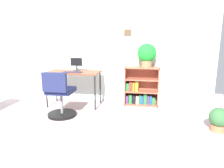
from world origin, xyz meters
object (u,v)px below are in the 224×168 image
Objects in this scene: monitor at (76,64)px; potted_plant_on_shelf at (147,54)px; bookshelf_low at (141,88)px; potted_plant_floor at (219,119)px; desk at (74,74)px; keyboard at (73,72)px; office_chair at (60,97)px.

potted_plant_on_shelf reaches higher than monitor.
bookshelf_low is 2.20× the size of potted_plant_floor.
desk is 1.44m from bookshelf_low.
monitor is at bearing 88.87° from keyboard.
potted_plant_on_shelf is at bearing -25.08° from bookshelf_low.
bookshelf_low is 1.69× the size of potted_plant_on_shelf.
keyboard is 1.54m from potted_plant_on_shelf.
keyboard is 0.46× the size of bookshelf_low.
potted_plant_floor is (2.56, -0.96, -0.67)m from monitor.
office_chair reaches higher than bookshelf_low.
potted_plant_floor is at bearing -43.12° from bookshelf_low.
keyboard is 0.66m from office_chair.
desk is 1.30× the size of office_chair.
bookshelf_low is at bearing 154.92° from potted_plant_on_shelf.
keyboard is at bearing 164.43° from potted_plant_floor.
keyboard reaches higher than potted_plant_floor.
monitor is 0.33× the size of bookshelf_low.
office_chair is at bearing -95.80° from keyboard.
keyboard is at bearing -162.24° from bookshelf_low.
monitor is at bearing 69.86° from desk.
desk is at bearing 102.81° from keyboard.
keyboard is 0.45× the size of office_chair.
monitor is at bearing -171.88° from bookshelf_low.
desk reaches higher than potted_plant_floor.
office_chair is at bearing -145.01° from bookshelf_low.
monitor is 0.73× the size of potted_plant_floor.
bookshelf_low is at bearing 136.88° from potted_plant_floor.
office_chair is at bearing -91.99° from desk.
desk is at bearing -168.07° from bookshelf_low.
keyboard is 2.72m from potted_plant_floor.
potted_plant_on_shelf reaches higher than potted_plant_floor.
monitor is 1.45m from bookshelf_low.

